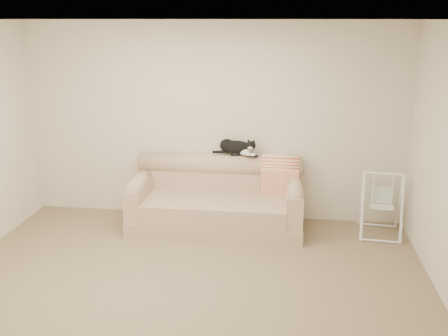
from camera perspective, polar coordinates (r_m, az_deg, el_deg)
name	(u,v)px	position (r m, az deg, el deg)	size (l,w,h in m)	color
ground_plane	(186,288)	(5.19, -4.37, -13.53)	(5.00, 5.00, 0.00)	brown
room_shell	(182,141)	(4.61, -4.79, 3.09)	(5.04, 4.04, 2.60)	beige
sofa	(217,200)	(6.47, -0.79, -3.72)	(2.20, 0.93, 0.90)	tan
remote_a	(238,154)	(6.50, 1.56, 1.57)	(0.19, 0.11, 0.03)	black
remote_b	(251,156)	(6.46, 3.16, 1.42)	(0.18, 0.08, 0.02)	black
tuxedo_cat	(237,147)	(6.49, 1.46, 2.41)	(0.58, 0.30, 0.23)	black
throw_blanket	(280,170)	(6.50, 6.44, -0.22)	(0.49, 0.38, 0.58)	#E15327
baby_swing	(381,204)	(6.49, 17.54, -3.91)	(0.54, 0.57, 0.82)	white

